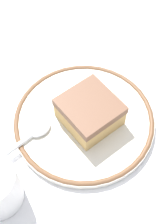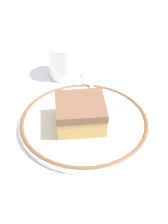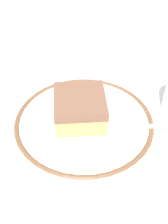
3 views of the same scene
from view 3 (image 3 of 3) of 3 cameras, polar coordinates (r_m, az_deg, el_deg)
The scene contains 5 objects.
ground_plane at distance 0.49m, azimuth 4.24°, elevation -1.40°, with size 2.40×2.40×0.00m, color #B7B2A8.
placemat at distance 0.49m, azimuth 4.25°, elevation -1.34°, with size 0.56×0.33×0.00m, color white.
plate at distance 0.47m, azimuth 0.00°, elevation -2.11°, with size 0.23×0.23×0.01m.
cake_slice at distance 0.46m, azimuth -0.81°, elevation 0.78°, with size 0.11×0.11×0.05m.
spoon at distance 0.47m, azimuth 11.78°, elevation -2.88°, with size 0.12×0.09×0.01m.
Camera 3 is at (-0.26, -0.24, 0.35)m, focal length 46.37 mm.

